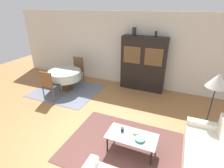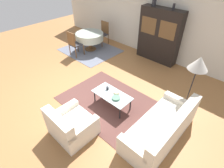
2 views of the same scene
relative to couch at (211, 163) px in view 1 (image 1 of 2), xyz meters
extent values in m
plane|color=#9E6B3D|center=(-2.64, -0.28, -0.29)|extent=(14.00, 14.00, 0.00)
cube|color=beige|center=(-2.64, 3.35, 1.06)|extent=(10.00, 0.06, 2.70)
cube|color=brown|center=(-1.65, 0.02, -0.28)|extent=(2.66, 1.95, 0.01)
cube|color=slate|center=(-4.55, 1.84, -0.28)|extent=(2.25, 1.94, 0.01)
cube|color=silver|center=(-0.06, 0.00, -0.08)|extent=(0.82, 1.99, 0.41)
cube|color=silver|center=(-0.06, 0.91, 0.18)|extent=(0.82, 0.16, 0.12)
cylinder|color=black|center=(-1.98, -0.22, -0.09)|extent=(0.04, 0.04, 0.38)
cylinder|color=black|center=(-1.04, -0.22, -0.09)|extent=(0.04, 0.04, 0.38)
cylinder|color=black|center=(-1.98, 0.20, -0.09)|extent=(0.04, 0.04, 0.38)
cylinder|color=black|center=(-1.04, 0.20, -0.09)|extent=(0.04, 0.04, 0.38)
cube|color=silver|center=(-1.51, -0.01, 0.11)|extent=(1.06, 0.54, 0.02)
cube|color=black|center=(-2.07, 3.11, 0.68)|extent=(1.56, 0.40, 1.93)
cube|color=brown|center=(-2.44, 2.90, 1.02)|extent=(0.59, 0.01, 0.58)
cube|color=brown|center=(-1.70, 2.90, 1.02)|extent=(0.59, 0.01, 0.58)
cylinder|color=brown|center=(-4.62, 1.92, -0.26)|extent=(0.48, 0.48, 0.03)
cylinder|color=brown|center=(-4.62, 1.92, -0.07)|extent=(0.14, 0.14, 0.42)
cylinder|color=beige|center=(-4.62, 1.92, 0.30)|extent=(1.15, 1.15, 0.30)
cylinder|color=beige|center=(-4.62, 1.92, 0.43)|extent=(1.16, 1.16, 0.03)
cylinder|color=brown|center=(-4.82, 1.40, -0.06)|extent=(0.04, 0.04, 0.44)
cylinder|color=brown|center=(-4.42, 1.40, -0.06)|extent=(0.04, 0.04, 0.44)
cylinder|color=brown|center=(-4.82, 1.00, -0.06)|extent=(0.04, 0.04, 0.44)
cylinder|color=brown|center=(-4.42, 1.00, -0.06)|extent=(0.04, 0.04, 0.44)
cube|color=#333338|center=(-4.62, 1.20, 0.18)|extent=(0.44, 0.44, 0.04)
cube|color=brown|center=(-4.62, 1.00, 0.46)|extent=(0.44, 0.04, 0.52)
cylinder|color=brown|center=(-4.42, 2.43, -0.06)|extent=(0.04, 0.04, 0.44)
cylinder|color=brown|center=(-4.82, 2.43, -0.06)|extent=(0.04, 0.04, 0.44)
cylinder|color=brown|center=(-4.42, 2.83, -0.06)|extent=(0.04, 0.04, 0.44)
cylinder|color=brown|center=(-4.82, 2.83, -0.06)|extent=(0.04, 0.04, 0.44)
cube|color=#333338|center=(-4.62, 2.63, 0.18)|extent=(0.44, 0.44, 0.04)
cube|color=brown|center=(-4.62, 2.83, 0.46)|extent=(0.44, 0.04, 0.52)
cylinder|color=black|center=(-0.01, 1.28, -0.28)|extent=(0.28, 0.28, 0.02)
cylinder|color=black|center=(-0.01, 1.28, 0.36)|extent=(0.03, 0.03, 1.24)
cone|color=beige|center=(-0.01, 1.28, 1.11)|extent=(0.46, 0.46, 0.32)
cylinder|color=#232328|center=(-1.74, 0.05, 0.16)|extent=(0.07, 0.07, 0.09)
cylinder|color=#4C7A60|center=(-1.32, -0.07, 0.14)|extent=(0.22, 0.22, 0.05)
cylinder|color=tan|center=(-1.46, 0.11, 0.14)|extent=(0.15, 0.15, 0.04)
cylinder|color=#232328|center=(-2.46, 3.11, 1.78)|extent=(0.14, 0.14, 0.27)
cylinder|color=#232328|center=(-1.73, 3.11, 1.73)|extent=(0.08, 0.08, 0.18)
camera|label=1|loc=(-0.77, -2.80, 2.62)|focal=28.00mm
camera|label=2|loc=(0.90, -2.57, 3.12)|focal=28.00mm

